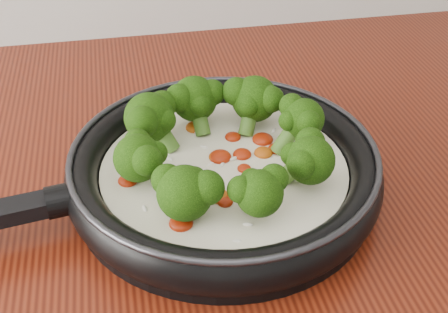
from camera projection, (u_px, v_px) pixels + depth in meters
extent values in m
cylinder|color=black|center=(224.00, 187.00, 0.67)|extent=(0.39, 0.39, 0.01)
torus|color=black|center=(224.00, 169.00, 0.66)|extent=(0.41, 0.41, 0.04)
torus|color=#2D2D33|center=(224.00, 152.00, 0.64)|extent=(0.39, 0.39, 0.01)
cylinder|color=black|center=(62.00, 200.00, 0.61)|extent=(0.04, 0.04, 0.03)
cylinder|color=white|center=(224.00, 174.00, 0.66)|extent=(0.32, 0.32, 0.02)
ellipsoid|color=#9C1F07|center=(233.00, 137.00, 0.70)|extent=(0.02, 0.02, 0.01)
ellipsoid|color=#9C1F07|center=(242.00, 154.00, 0.67)|extent=(0.02, 0.02, 0.01)
ellipsoid|color=#B1490B|center=(309.00, 138.00, 0.70)|extent=(0.03, 0.03, 0.01)
ellipsoid|color=#9C1F07|center=(254.00, 177.00, 0.64)|extent=(0.03, 0.03, 0.01)
ellipsoid|color=#9C1F07|center=(276.00, 149.00, 0.68)|extent=(0.03, 0.03, 0.01)
ellipsoid|color=#B1490B|center=(195.00, 127.00, 0.72)|extent=(0.03, 0.03, 0.01)
ellipsoid|color=#9C1F07|center=(225.00, 202.00, 0.60)|extent=(0.02, 0.02, 0.01)
ellipsoid|color=#9C1F07|center=(265.00, 200.00, 0.61)|extent=(0.02, 0.02, 0.01)
ellipsoid|color=#B1490B|center=(263.00, 153.00, 0.68)|extent=(0.03, 0.03, 0.01)
ellipsoid|color=#9C1F07|center=(254.00, 196.00, 0.61)|extent=(0.03, 0.03, 0.01)
ellipsoid|color=#9C1F07|center=(220.00, 157.00, 0.67)|extent=(0.03, 0.03, 0.01)
ellipsoid|color=#B1490B|center=(218.00, 157.00, 0.67)|extent=(0.03, 0.03, 0.01)
ellipsoid|color=#9C1F07|center=(263.00, 139.00, 0.70)|extent=(0.03, 0.03, 0.01)
ellipsoid|color=#9C1F07|center=(128.00, 181.00, 0.63)|extent=(0.03, 0.03, 0.01)
ellipsoid|color=#B1490B|center=(218.00, 196.00, 0.61)|extent=(0.03, 0.03, 0.01)
ellipsoid|color=#9C1F07|center=(181.00, 223.00, 0.58)|extent=(0.03, 0.03, 0.01)
ellipsoid|color=#9C1F07|center=(244.00, 168.00, 0.65)|extent=(0.02, 0.02, 0.01)
ellipsoid|color=white|center=(237.00, 241.00, 0.56)|extent=(0.01, 0.01, 0.00)
ellipsoid|color=white|center=(274.00, 131.00, 0.71)|extent=(0.01, 0.01, 0.00)
ellipsoid|color=white|center=(207.00, 181.00, 0.63)|extent=(0.01, 0.01, 0.00)
ellipsoid|color=white|center=(145.00, 209.00, 0.60)|extent=(0.01, 0.01, 0.00)
ellipsoid|color=white|center=(263.00, 139.00, 0.70)|extent=(0.01, 0.01, 0.00)
ellipsoid|color=white|center=(283.00, 178.00, 0.64)|extent=(0.01, 0.01, 0.00)
ellipsoid|color=white|center=(210.00, 164.00, 0.66)|extent=(0.01, 0.01, 0.00)
ellipsoid|color=white|center=(203.00, 181.00, 0.63)|extent=(0.01, 0.00, 0.00)
ellipsoid|color=white|center=(291.00, 129.00, 0.72)|extent=(0.01, 0.01, 0.00)
ellipsoid|color=white|center=(234.00, 159.00, 0.67)|extent=(0.01, 0.01, 0.00)
ellipsoid|color=white|center=(176.00, 196.00, 0.61)|extent=(0.01, 0.01, 0.00)
ellipsoid|color=white|center=(218.00, 163.00, 0.66)|extent=(0.01, 0.01, 0.00)
ellipsoid|color=white|center=(204.00, 170.00, 0.65)|extent=(0.01, 0.01, 0.00)
ellipsoid|color=white|center=(248.00, 224.00, 0.58)|extent=(0.01, 0.01, 0.00)
ellipsoid|color=white|center=(320.00, 155.00, 0.67)|extent=(0.01, 0.01, 0.00)
ellipsoid|color=white|center=(169.00, 159.00, 0.67)|extent=(0.01, 0.01, 0.00)
ellipsoid|color=white|center=(165.00, 192.00, 0.62)|extent=(0.01, 0.01, 0.00)
ellipsoid|color=white|center=(204.00, 147.00, 0.69)|extent=(0.01, 0.01, 0.00)
ellipsoid|color=white|center=(265.00, 199.00, 0.61)|extent=(0.00, 0.01, 0.00)
ellipsoid|color=white|center=(198.00, 131.00, 0.71)|extent=(0.01, 0.01, 0.00)
ellipsoid|color=white|center=(222.00, 164.00, 0.66)|extent=(0.01, 0.01, 0.00)
cylinder|color=#4F7D28|center=(287.00, 138.00, 0.67)|extent=(0.04, 0.03, 0.04)
sphere|color=black|center=(304.00, 119.00, 0.67)|extent=(0.05, 0.05, 0.05)
sphere|color=black|center=(292.00, 106.00, 0.67)|extent=(0.03, 0.03, 0.03)
sphere|color=black|center=(309.00, 122.00, 0.65)|extent=(0.03, 0.03, 0.03)
sphere|color=black|center=(289.00, 121.00, 0.66)|extent=(0.03, 0.03, 0.02)
cylinder|color=#4F7D28|center=(249.00, 120.00, 0.71)|extent=(0.04, 0.04, 0.04)
sphere|color=black|center=(255.00, 99.00, 0.71)|extent=(0.07, 0.07, 0.06)
sphere|color=black|center=(237.00, 92.00, 0.71)|extent=(0.04, 0.04, 0.04)
sphere|color=black|center=(270.00, 99.00, 0.70)|extent=(0.04, 0.04, 0.03)
sphere|color=black|center=(249.00, 105.00, 0.69)|extent=(0.03, 0.03, 0.03)
cylinder|color=#4F7D28|center=(200.00, 120.00, 0.71)|extent=(0.02, 0.04, 0.04)
sphere|color=black|center=(194.00, 99.00, 0.71)|extent=(0.06, 0.06, 0.06)
sphere|color=black|center=(179.00, 98.00, 0.69)|extent=(0.04, 0.04, 0.04)
sphere|color=black|center=(212.00, 92.00, 0.71)|extent=(0.04, 0.04, 0.03)
sphere|color=black|center=(200.00, 105.00, 0.69)|extent=(0.03, 0.03, 0.03)
cylinder|color=#4F7D28|center=(165.00, 136.00, 0.68)|extent=(0.04, 0.04, 0.04)
sphere|color=black|center=(149.00, 117.00, 0.67)|extent=(0.07, 0.07, 0.06)
sphere|color=black|center=(142.00, 122.00, 0.65)|extent=(0.04, 0.04, 0.04)
sphere|color=black|center=(162.00, 105.00, 0.68)|extent=(0.04, 0.04, 0.03)
sphere|color=black|center=(163.00, 120.00, 0.66)|extent=(0.03, 0.03, 0.03)
cylinder|color=#4F7D28|center=(156.00, 169.00, 0.63)|extent=(0.04, 0.02, 0.04)
sphere|color=black|center=(138.00, 158.00, 0.61)|extent=(0.06, 0.06, 0.05)
sphere|color=black|center=(147.00, 161.00, 0.59)|extent=(0.04, 0.04, 0.03)
sphere|color=black|center=(138.00, 142.00, 0.63)|extent=(0.03, 0.03, 0.03)
sphere|color=black|center=(156.00, 153.00, 0.62)|extent=(0.03, 0.03, 0.03)
cylinder|color=#4F7D28|center=(194.00, 196.00, 0.59)|extent=(0.03, 0.04, 0.04)
sphere|color=black|center=(185.00, 193.00, 0.57)|extent=(0.06, 0.06, 0.06)
sphere|color=black|center=(207.00, 188.00, 0.56)|extent=(0.04, 0.04, 0.04)
sphere|color=black|center=(167.00, 180.00, 0.57)|extent=(0.04, 0.04, 0.03)
sphere|color=black|center=(194.00, 180.00, 0.58)|extent=(0.03, 0.03, 0.03)
cylinder|color=#4F7D28|center=(251.00, 197.00, 0.59)|extent=(0.02, 0.04, 0.04)
sphere|color=black|center=(260.00, 193.00, 0.56)|extent=(0.05, 0.05, 0.05)
sphere|color=black|center=(274.00, 178.00, 0.57)|extent=(0.03, 0.03, 0.03)
sphere|color=black|center=(241.00, 189.00, 0.56)|extent=(0.03, 0.03, 0.03)
sphere|color=black|center=(252.00, 180.00, 0.58)|extent=(0.03, 0.03, 0.02)
cylinder|color=#4F7D28|center=(291.00, 171.00, 0.62)|extent=(0.04, 0.04, 0.04)
sphere|color=black|center=(310.00, 160.00, 0.61)|extent=(0.06, 0.06, 0.05)
sphere|color=black|center=(310.00, 142.00, 0.62)|extent=(0.04, 0.04, 0.03)
sphere|color=black|center=(302.00, 165.00, 0.59)|extent=(0.03, 0.03, 0.03)
sphere|color=black|center=(293.00, 155.00, 0.61)|extent=(0.03, 0.03, 0.03)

